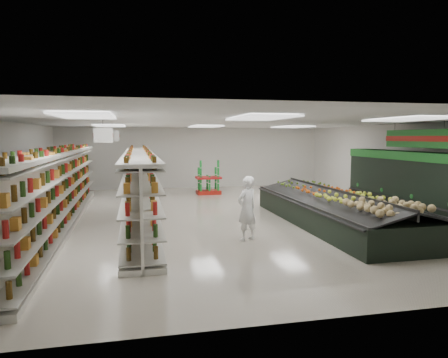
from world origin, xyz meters
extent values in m
plane|color=beige|center=(0.00, 0.00, 0.00)|extent=(16.00, 16.00, 0.00)
cube|color=white|center=(0.00, 0.00, 3.20)|extent=(14.00, 16.00, 0.02)
cube|color=silver|center=(0.00, 8.00, 1.60)|extent=(14.00, 0.02, 3.20)
cube|color=silver|center=(0.00, -8.00, 1.60)|extent=(14.00, 0.02, 3.20)
cube|color=silver|center=(-7.00, 0.00, 1.60)|extent=(0.02, 16.00, 3.20)
cube|color=silver|center=(7.00, 0.00, 1.60)|extent=(0.02, 16.00, 3.20)
cube|color=black|center=(6.55, -1.50, 1.10)|extent=(0.80, 8.00, 2.20)
cube|color=#1D7023|center=(6.53, -1.50, 2.05)|extent=(0.85, 8.00, 0.30)
cube|color=black|center=(6.30, -1.50, 0.55)|extent=(0.55, 7.80, 0.15)
cube|color=beige|center=(6.40, -1.50, 1.35)|extent=(0.45, 7.70, 0.03)
cube|color=beige|center=(6.40, -1.50, 1.65)|extent=(0.45, 7.70, 0.03)
cube|color=white|center=(-3.80, -2.00, 2.75)|extent=(0.50, 0.06, 0.40)
cube|color=#AB1C13|center=(-3.80, -2.00, 2.75)|extent=(0.52, 0.02, 0.12)
cylinder|color=black|center=(-3.80, -2.00, 3.05)|extent=(0.01, 0.01, 0.50)
cube|color=white|center=(-3.80, 2.00, 2.75)|extent=(0.50, 0.06, 0.40)
cube|color=#AB1C13|center=(-3.80, 2.00, 2.75)|extent=(0.52, 0.02, 0.12)
cylinder|color=black|center=(-3.80, 2.00, 3.05)|extent=(0.01, 0.01, 0.50)
cube|color=#1D7023|center=(6.25, -1.50, 2.65)|extent=(0.10, 3.20, 0.60)
cube|color=#AB1C13|center=(6.19, -1.50, 2.65)|extent=(0.03, 3.20, 0.18)
cylinder|color=black|center=(6.25, -2.70, 3.05)|extent=(0.01, 0.01, 0.50)
cylinder|color=black|center=(6.25, -0.30, 3.05)|extent=(0.01, 0.01, 0.50)
cube|color=silver|center=(-5.29, -0.64, 0.07)|extent=(1.24, 13.11, 0.13)
cube|color=silver|center=(-5.29, -0.64, 1.09)|extent=(0.32, 13.09, 2.18)
cube|color=silver|center=(-5.29, -0.64, 2.23)|extent=(1.24, 13.11, 0.09)
cube|color=beige|center=(-5.54, -0.65, 0.20)|extent=(0.74, 12.99, 0.03)
cube|color=beige|center=(-5.54, -0.65, 0.67)|extent=(0.74, 12.99, 0.03)
cube|color=beige|center=(-5.54, -0.65, 1.15)|extent=(0.74, 12.99, 0.03)
cube|color=beige|center=(-5.54, -0.65, 1.63)|extent=(0.74, 12.99, 0.03)
cube|color=beige|center=(-5.54, -0.65, 2.11)|extent=(0.74, 12.99, 0.03)
cube|color=beige|center=(-5.04, -0.64, 0.20)|extent=(0.74, 12.99, 0.03)
cube|color=beige|center=(-5.04, -0.64, 0.67)|extent=(0.74, 12.99, 0.03)
cube|color=beige|center=(-5.04, -0.64, 1.15)|extent=(0.74, 12.99, 0.03)
cube|color=beige|center=(-5.04, -0.64, 1.63)|extent=(0.74, 12.99, 0.03)
cube|color=beige|center=(-5.04, -0.64, 2.11)|extent=(0.74, 12.99, 0.03)
cube|color=silver|center=(-2.87, 0.75, 0.06)|extent=(0.99, 12.62, 0.13)
cube|color=silver|center=(-2.87, 0.75, 1.05)|extent=(0.10, 12.62, 2.10)
cube|color=silver|center=(-2.87, 0.75, 2.15)|extent=(0.99, 12.62, 0.08)
cube|color=beige|center=(-3.11, 0.74, 0.19)|extent=(0.50, 12.52, 0.03)
cube|color=beige|center=(-3.11, 0.74, 0.65)|extent=(0.50, 12.52, 0.03)
cube|color=beige|center=(-3.11, 0.74, 1.11)|extent=(0.50, 12.52, 0.03)
cube|color=beige|center=(-3.11, 0.74, 1.57)|extent=(0.50, 12.52, 0.03)
cube|color=beige|center=(-3.11, 0.74, 2.03)|extent=(0.50, 12.52, 0.03)
cube|color=beige|center=(-2.63, 0.75, 0.19)|extent=(0.50, 12.52, 0.03)
cube|color=beige|center=(-2.63, 0.75, 0.65)|extent=(0.50, 12.52, 0.03)
cube|color=beige|center=(-2.63, 0.75, 1.11)|extent=(0.50, 12.52, 0.03)
cube|color=beige|center=(-2.63, 0.75, 1.57)|extent=(0.50, 12.52, 0.03)
cube|color=beige|center=(-2.63, 0.75, 2.03)|extent=(0.50, 12.52, 0.03)
cube|color=black|center=(3.05, -2.10, 0.37)|extent=(2.60, 7.43, 0.74)
cube|color=#262626|center=(1.83, -2.11, 0.76)|extent=(0.13, 7.41, 0.06)
cube|color=#262626|center=(4.28, -2.09, 0.76)|extent=(0.13, 7.41, 0.06)
cube|color=black|center=(2.39, -2.11, 0.87)|extent=(1.43, 7.31, 0.38)
cube|color=black|center=(3.71, -2.10, 0.87)|extent=(1.43, 7.31, 0.38)
cube|color=#262626|center=(3.05, -2.10, 0.97)|extent=(0.11, 7.30, 0.26)
cube|color=#AB1C13|center=(0.35, 5.32, 0.09)|extent=(1.13, 0.77, 0.18)
cube|color=red|center=(0.35, 5.32, 0.79)|extent=(1.18, 0.82, 0.09)
imported|color=silver|center=(-0.14, -3.33, 0.85)|extent=(0.74, 0.65, 1.69)
imported|color=tan|center=(-3.10, 4.09, 0.78)|extent=(0.64, 0.85, 1.56)
camera|label=1|loc=(-2.90, -13.24, 2.70)|focal=32.00mm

